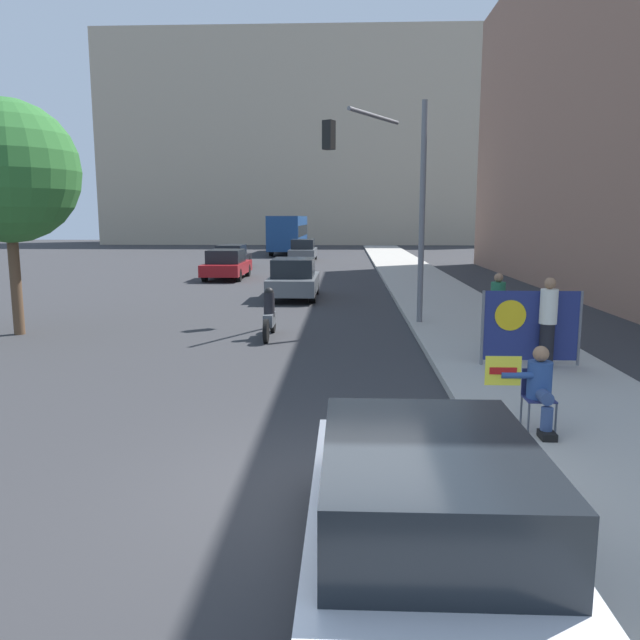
{
  "coord_description": "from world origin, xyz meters",
  "views": [
    {
      "loc": [
        0.26,
        -6.65,
        3.08
      ],
      "look_at": [
        -0.21,
        4.47,
        1.25
      ],
      "focal_mm": 35.0,
      "sensor_mm": 36.0,
      "label": 1
    }
  ],
  "objects_px": {
    "traffic_light_pole": "(387,176)",
    "street_tree_near_curb": "(7,172)",
    "protest_banner": "(530,326)",
    "car_on_road_far_lane": "(303,250)",
    "pedestrian_behind": "(497,307)",
    "car_on_road_nearest": "(294,279)",
    "seated_protester": "(539,386)",
    "jogger_on_sidewalk": "(548,321)",
    "motorcycle_on_road": "(269,316)",
    "parked_car_curbside": "(426,522)",
    "car_on_road_midblock": "(227,264)",
    "car_on_road_distant": "(232,256)",
    "city_bus_on_road": "(289,232)"
  },
  "relations": [
    {
      "from": "seated_protester",
      "to": "city_bus_on_road",
      "type": "relative_size",
      "value": 0.1
    },
    {
      "from": "pedestrian_behind",
      "to": "parked_car_curbside",
      "type": "distance_m",
      "value": 10.53
    },
    {
      "from": "traffic_light_pole",
      "to": "street_tree_near_curb",
      "type": "height_order",
      "value": "traffic_light_pole"
    },
    {
      "from": "car_on_road_nearest",
      "to": "car_on_road_midblock",
      "type": "relative_size",
      "value": 0.92
    },
    {
      "from": "jogger_on_sidewalk",
      "to": "street_tree_near_curb",
      "type": "bearing_deg",
      "value": -43.96
    },
    {
      "from": "jogger_on_sidewalk",
      "to": "pedestrian_behind",
      "type": "relative_size",
      "value": 1.08
    },
    {
      "from": "protest_banner",
      "to": "traffic_light_pole",
      "type": "relative_size",
      "value": 0.33
    },
    {
      "from": "pedestrian_behind",
      "to": "car_on_road_nearest",
      "type": "bearing_deg",
      "value": -61.81
    },
    {
      "from": "seated_protester",
      "to": "street_tree_near_curb",
      "type": "bearing_deg",
      "value": 146.37
    },
    {
      "from": "seated_protester",
      "to": "jogger_on_sidewalk",
      "type": "distance_m",
      "value": 4.02
    },
    {
      "from": "seated_protester",
      "to": "jogger_on_sidewalk",
      "type": "height_order",
      "value": "jogger_on_sidewalk"
    },
    {
      "from": "seated_protester",
      "to": "street_tree_near_curb",
      "type": "xyz_separation_m",
      "value": [
        -11.4,
        7.54,
        3.46
      ]
    },
    {
      "from": "parked_car_curbside",
      "to": "car_on_road_nearest",
      "type": "distance_m",
      "value": 19.3
    },
    {
      "from": "car_on_road_nearest",
      "to": "parked_car_curbside",
      "type": "bearing_deg",
      "value": -82.11
    },
    {
      "from": "car_on_road_midblock",
      "to": "protest_banner",
      "type": "bearing_deg",
      "value": -62.77
    },
    {
      "from": "seated_protester",
      "to": "jogger_on_sidewalk",
      "type": "bearing_deg",
      "value": 71.01
    },
    {
      "from": "parked_car_curbside",
      "to": "car_on_road_far_lane",
      "type": "xyz_separation_m",
      "value": [
        -3.75,
        40.29,
        0.05
      ]
    },
    {
      "from": "parked_car_curbside",
      "to": "car_on_road_distant",
      "type": "distance_m",
      "value": 34.57
    },
    {
      "from": "pedestrian_behind",
      "to": "car_on_road_midblock",
      "type": "distance_m",
      "value": 19.19
    },
    {
      "from": "car_on_road_far_lane",
      "to": "city_bus_on_road",
      "type": "height_order",
      "value": "city_bus_on_road"
    },
    {
      "from": "jogger_on_sidewalk",
      "to": "car_on_road_midblock",
      "type": "height_order",
      "value": "jogger_on_sidewalk"
    },
    {
      "from": "protest_banner",
      "to": "street_tree_near_curb",
      "type": "xyz_separation_m",
      "value": [
        -12.4,
        3.62,
        3.29
      ]
    },
    {
      "from": "seated_protester",
      "to": "motorcycle_on_road",
      "type": "distance_m",
      "value": 8.7
    },
    {
      "from": "car_on_road_nearest",
      "to": "car_on_road_distant",
      "type": "bearing_deg",
      "value": 109.18
    },
    {
      "from": "car_on_road_far_lane",
      "to": "jogger_on_sidewalk",
      "type": "bearing_deg",
      "value": -77.74
    },
    {
      "from": "pedestrian_behind",
      "to": "car_on_road_midblock",
      "type": "height_order",
      "value": "pedestrian_behind"
    },
    {
      "from": "car_on_road_midblock",
      "to": "pedestrian_behind",
      "type": "bearing_deg",
      "value": -59.88
    },
    {
      "from": "street_tree_near_curb",
      "to": "parked_car_curbside",
      "type": "bearing_deg",
      "value": -50.63
    },
    {
      "from": "jogger_on_sidewalk",
      "to": "traffic_light_pole",
      "type": "relative_size",
      "value": 0.29
    },
    {
      "from": "protest_banner",
      "to": "car_on_road_far_lane",
      "type": "relative_size",
      "value": 0.42
    },
    {
      "from": "parked_car_curbside",
      "to": "car_on_road_midblock",
      "type": "height_order",
      "value": "car_on_road_midblock"
    },
    {
      "from": "motorcycle_on_road",
      "to": "protest_banner",
      "type": "bearing_deg",
      "value": -31.2
    },
    {
      "from": "jogger_on_sidewalk",
      "to": "car_on_road_midblock",
      "type": "bearing_deg",
      "value": -89.75
    },
    {
      "from": "jogger_on_sidewalk",
      "to": "protest_banner",
      "type": "bearing_deg",
      "value": -49.97
    },
    {
      "from": "pedestrian_behind",
      "to": "street_tree_near_curb",
      "type": "bearing_deg",
      "value": -9.63
    },
    {
      "from": "pedestrian_behind",
      "to": "car_on_road_far_lane",
      "type": "xyz_separation_m",
      "value": [
        -6.69,
        30.17,
        -0.22
      ]
    },
    {
      "from": "car_on_road_distant",
      "to": "city_bus_on_road",
      "type": "distance_m",
      "value": 15.88
    },
    {
      "from": "traffic_light_pole",
      "to": "street_tree_near_curb",
      "type": "distance_m",
      "value": 10.08
    },
    {
      "from": "traffic_light_pole",
      "to": "car_on_road_midblock",
      "type": "xyz_separation_m",
      "value": [
        -7.18,
        13.16,
        -3.5
      ]
    },
    {
      "from": "seated_protester",
      "to": "pedestrian_behind",
      "type": "xyz_separation_m",
      "value": [
        0.89,
        6.25,
        0.21
      ]
    },
    {
      "from": "street_tree_near_curb",
      "to": "motorcycle_on_road",
      "type": "bearing_deg",
      "value": -1.66
    },
    {
      "from": "protest_banner",
      "to": "car_on_road_distant",
      "type": "distance_m",
      "value": 28.06
    },
    {
      "from": "jogger_on_sidewalk",
      "to": "city_bus_on_road",
      "type": "relative_size",
      "value": 0.15
    },
    {
      "from": "jogger_on_sidewalk",
      "to": "pedestrian_behind",
      "type": "xyz_separation_m",
      "value": [
        -0.4,
        2.45,
        -0.08
      ]
    },
    {
      "from": "jogger_on_sidewalk",
      "to": "car_on_road_midblock",
      "type": "distance_m",
      "value": 21.53
    },
    {
      "from": "car_on_road_midblock",
      "to": "traffic_light_pole",
      "type": "bearing_deg",
      "value": -61.37
    },
    {
      "from": "parked_car_curbside",
      "to": "car_on_road_distant",
      "type": "bearing_deg",
      "value": 102.91
    },
    {
      "from": "car_on_road_far_lane",
      "to": "street_tree_near_curb",
      "type": "xyz_separation_m",
      "value": [
        -5.61,
        -28.87,
        3.48
      ]
    },
    {
      "from": "seated_protester",
      "to": "car_on_road_distant",
      "type": "relative_size",
      "value": 0.25
    },
    {
      "from": "pedestrian_behind",
      "to": "city_bus_on_road",
      "type": "relative_size",
      "value": 0.14
    }
  ]
}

